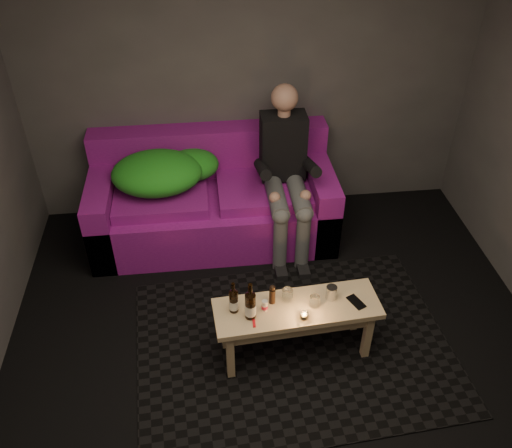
{
  "coord_description": "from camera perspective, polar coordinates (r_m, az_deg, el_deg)",
  "views": [
    {
      "loc": [
        -0.45,
        -2.21,
        3.19
      ],
      "look_at": [
        -0.07,
        1.2,
        0.53
      ],
      "focal_mm": 38.0,
      "sensor_mm": 36.0,
      "label": 1
    }
  ],
  "objects": [
    {
      "name": "pepper_mill",
      "position": [
        3.74,
        1.72,
        -7.6
      ],
      "size": [
        0.05,
        0.05,
        0.12
      ],
      "primitive_type": "cylinder",
      "rotation": [
        0.0,
        0.0,
        -0.16
      ],
      "color": "black",
      "rests_on": "coffee_table"
    },
    {
      "name": "floor",
      "position": [
        3.91,
        3.11,
        -16.97
      ],
      "size": [
        4.5,
        4.5,
        0.0
      ],
      "primitive_type": "plane",
      "color": "black",
      "rests_on": "ground"
    },
    {
      "name": "green_blanket",
      "position": [
        4.75,
        -9.76,
        5.5
      ],
      "size": [
        0.94,
        0.64,
        0.32
      ],
      "color": "#2B961B",
      "rests_on": "sofa"
    },
    {
      "name": "beer_bottle_a",
      "position": [
        3.66,
        -2.36,
        -8.08
      ],
      "size": [
        0.06,
        0.06,
        0.25
      ],
      "color": "black",
      "rests_on": "coffee_table"
    },
    {
      "name": "steel_cup",
      "position": [
        3.81,
        7.93,
        -7.16
      ],
      "size": [
        0.08,
        0.08,
        0.1
      ],
      "primitive_type": "cylinder",
      "rotation": [
        0.0,
        0.0,
        -0.02
      ],
      "color": "#B5B7BC",
      "rests_on": "coffee_table"
    },
    {
      "name": "smartphone",
      "position": [
        3.84,
        10.5,
        -8.08
      ],
      "size": [
        0.12,
        0.16,
        0.01
      ],
      "primitive_type": "cube",
      "rotation": [
        0.0,
        0.0,
        0.43
      ],
      "color": "black",
      "rests_on": "coffee_table"
    },
    {
      "name": "person",
      "position": [
        4.63,
        3.14,
        5.75
      ],
      "size": [
        0.38,
        0.89,
        1.43
      ],
      "color": "black",
      "rests_on": "sofa"
    },
    {
      "name": "tealight",
      "position": [
        3.68,
        5.09,
        -9.57
      ],
      "size": [
        0.06,
        0.06,
        0.04
      ],
      "color": "white",
      "rests_on": "coffee_table"
    },
    {
      "name": "beer_bottle_b",
      "position": [
        3.61,
        -0.59,
        -8.53
      ],
      "size": [
        0.08,
        0.08,
        0.3
      ],
      "color": "black",
      "rests_on": "coffee_table"
    },
    {
      "name": "tumbler_front",
      "position": [
        3.75,
        6.18,
        -8.07
      ],
      "size": [
        0.09,
        0.09,
        0.09
      ],
      "primitive_type": "cylinder",
      "rotation": [
        0.0,
        0.0,
        -0.31
      ],
      "color": "white",
      "rests_on": "coffee_table"
    },
    {
      "name": "sofa",
      "position": [
        4.95,
        -4.55,
        2.38
      ],
      "size": [
        2.14,
        0.96,
        0.92
      ],
      "color": "#801182",
      "rests_on": "floor"
    },
    {
      "name": "salt_shaker",
      "position": [
        3.7,
        0.92,
        -8.58
      ],
      "size": [
        0.05,
        0.05,
        0.08
      ],
      "primitive_type": "cylinder",
      "rotation": [
        0.0,
        0.0,
        0.38
      ],
      "color": "silver",
      "rests_on": "coffee_table"
    },
    {
      "name": "tumbler_back",
      "position": [
        3.77,
        3.33,
        -7.45
      ],
      "size": [
        0.08,
        0.08,
        0.09
      ],
      "primitive_type": "cylinder",
      "rotation": [
        0.0,
        0.0,
        -0.03
      ],
      "color": "white",
      "rests_on": "coffee_table"
    },
    {
      "name": "rug",
      "position": [
        4.14,
        3.94,
        -12.58
      ],
      "size": [
        2.4,
        1.82,
        0.01
      ],
      "primitive_type": "cube",
      "rotation": [
        0.0,
        0.0,
        0.07
      ],
      "color": "black",
      "rests_on": "floor"
    },
    {
      "name": "red_lighter",
      "position": [
        3.64,
        -0.2,
        -10.43
      ],
      "size": [
        0.02,
        0.06,
        0.01
      ],
      "primitive_type": "cube",
      "rotation": [
        0.0,
        0.0,
        -0.03
      ],
      "color": "red",
      "rests_on": "coffee_table"
    },
    {
      "name": "room",
      "position": [
        3.13,
        2.77,
        8.11
      ],
      "size": [
        4.5,
        4.5,
        4.5
      ],
      "color": "silver",
      "rests_on": "ground"
    },
    {
      "name": "coffee_table",
      "position": [
        3.83,
        4.31,
        -9.52
      ],
      "size": [
        1.17,
        0.44,
        0.47
      ],
      "rotation": [
        0.0,
        0.0,
        0.07
      ],
      "color": "tan",
      "rests_on": "rug"
    }
  ]
}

